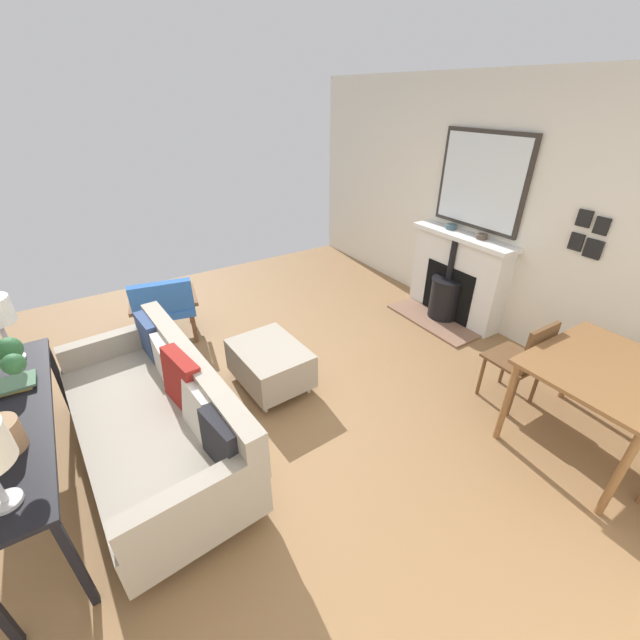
# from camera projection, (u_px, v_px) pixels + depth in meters

# --- Properties ---
(ground_plane) EXTENTS (5.43, 6.00, 0.01)m
(ground_plane) POSITION_uv_depth(u_px,v_px,m) (268.00, 386.00, 3.75)
(ground_plane) COLOR olive
(wall_left) EXTENTS (0.12, 6.00, 2.62)m
(wall_left) POSITION_uv_depth(u_px,v_px,m) (485.00, 208.00, 4.35)
(wall_left) COLOR silver
(wall_left) RESTS_ON ground
(fireplace) EXTENTS (0.67, 1.28, 1.03)m
(fireplace) POSITION_uv_depth(u_px,v_px,m) (454.00, 282.00, 4.70)
(fireplace) COLOR brown
(fireplace) RESTS_ON ground
(mirror_over_mantel) EXTENTS (0.04, 1.07, 0.99)m
(mirror_over_mantel) POSITION_uv_depth(u_px,v_px,m) (481.00, 181.00, 4.20)
(mirror_over_mantel) COLOR #2D2823
(mantel_bowl_near) EXTENTS (0.12, 0.12, 0.05)m
(mantel_bowl_near) POSITION_uv_depth(u_px,v_px,m) (451.00, 226.00, 4.58)
(mantel_bowl_near) COLOR #334C56
(mantel_bowl_near) RESTS_ON fireplace
(mantel_bowl_far) EXTENTS (0.12, 0.12, 0.05)m
(mantel_bowl_far) POSITION_uv_depth(u_px,v_px,m) (482.00, 236.00, 4.27)
(mantel_bowl_far) COLOR #47382D
(mantel_bowl_far) RESTS_ON fireplace
(sofa) EXTENTS (1.03, 2.06, 0.81)m
(sofa) POSITION_uv_depth(u_px,v_px,m) (159.00, 416.00, 2.91)
(sofa) COLOR #B2B2B7
(sofa) RESTS_ON ground
(ottoman) EXTENTS (0.60, 0.76, 0.42)m
(ottoman) POSITION_uv_depth(u_px,v_px,m) (270.00, 363.00, 3.64)
(ottoman) COLOR #B2B2B7
(ottoman) RESTS_ON ground
(armchair_accent) EXTENTS (0.77, 0.69, 0.78)m
(armchair_accent) POSITION_uv_depth(u_px,v_px,m) (164.00, 304.00, 4.23)
(armchair_accent) COLOR brown
(armchair_accent) RESTS_ON ground
(console_table) EXTENTS (0.40, 1.81, 0.74)m
(console_table) POSITION_uv_depth(u_px,v_px,m) (17.00, 426.00, 2.40)
(console_table) COLOR black
(console_table) RESTS_ON ground
(book_stack) EXTENTS (0.27, 0.20, 0.04)m
(book_stack) POSITION_uv_depth(u_px,v_px,m) (13.00, 385.00, 2.58)
(book_stack) COLOR olive
(book_stack) RESTS_ON console_table
(dining_table) EXTENTS (1.02, 0.89, 0.76)m
(dining_table) POSITION_uv_depth(u_px,v_px,m) (606.00, 379.00, 2.79)
(dining_table) COLOR brown
(dining_table) RESTS_ON ground
(dining_chair_near_fireplace) EXTENTS (0.41, 0.41, 0.84)m
(dining_chair_near_fireplace) POSITION_uv_depth(u_px,v_px,m) (525.00, 358.00, 3.30)
(dining_chair_near_fireplace) COLOR brown
(dining_chair_near_fireplace) RESTS_ON ground
(photo_gallery_row) EXTENTS (0.02, 0.28, 0.39)m
(photo_gallery_row) POSITION_uv_depth(u_px,v_px,m) (589.00, 235.00, 3.47)
(photo_gallery_row) COLOR black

